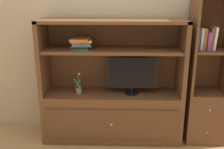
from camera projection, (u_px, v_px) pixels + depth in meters
painted_rear_wall at (113, 24)px, 3.34m from camera, size 6.00×0.10×2.80m
media_console at (112, 102)px, 3.29m from camera, size 1.69×0.50×1.49m
tv_monitor at (132, 74)px, 3.14m from camera, size 0.59×0.16×0.45m
potted_plant at (79, 90)px, 3.20m from camera, size 0.10×0.07×0.28m
magazine_stack at (81, 43)px, 3.06m from camera, size 0.27×0.34×0.13m
bookshelf_tall at (205, 96)px, 3.22m from camera, size 0.46×0.41×1.76m
upright_book_row at (206, 39)px, 3.01m from camera, size 0.21×0.18×0.26m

